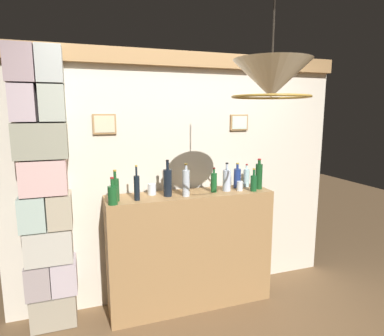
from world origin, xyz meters
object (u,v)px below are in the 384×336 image
at_px(liquor_bottle_whiskey, 169,182).
at_px(liquor_bottle_brandy, 115,189).
at_px(liquor_bottle_gin, 259,176).
at_px(liquor_bottle_port, 254,183).
at_px(liquor_bottle_scotch, 246,177).
at_px(liquor_bottle_sherry, 186,183).
at_px(glass_tumbler_highball, 152,189).
at_px(liquor_bottle_bourbon, 113,195).
at_px(liquor_bottle_tequila, 214,182).
at_px(glass_tumbler_rocks, 240,186).
at_px(pendant_lamp, 272,80).
at_px(liquor_bottle_mezcal, 237,178).
at_px(liquor_bottle_rye, 168,182).
at_px(liquor_bottle_amaro, 137,187).
at_px(liquor_bottle_vermouth, 227,180).

height_order(liquor_bottle_whiskey, liquor_bottle_brandy, liquor_bottle_whiskey).
bearing_deg(liquor_bottle_gin, liquor_bottle_port, -144.54).
bearing_deg(liquor_bottle_port, liquor_bottle_gin, 35.46).
relative_size(liquor_bottle_scotch, liquor_bottle_brandy, 0.86).
height_order(liquor_bottle_sherry, glass_tumbler_highball, liquor_bottle_sherry).
height_order(liquor_bottle_bourbon, liquor_bottle_tequila, liquor_bottle_tequila).
bearing_deg(liquor_bottle_tequila, liquor_bottle_port, -13.01).
bearing_deg(glass_tumbler_rocks, liquor_bottle_brandy, 179.53).
xyz_separation_m(liquor_bottle_whiskey, pendant_lamp, (0.40, -1.07, 0.85)).
bearing_deg(pendant_lamp, liquor_bottle_whiskey, 110.64).
height_order(liquor_bottle_mezcal, glass_tumbler_highball, liquor_bottle_mezcal).
bearing_deg(pendant_lamp, liquor_bottle_bourbon, 139.12).
bearing_deg(liquor_bottle_port, liquor_bottle_rye, 174.39).
height_order(liquor_bottle_amaro, glass_tumbler_highball, liquor_bottle_amaro).
bearing_deg(liquor_bottle_scotch, liquor_bottle_rye, -172.40).
relative_size(liquor_bottle_mezcal, liquor_bottle_amaro, 0.82).
xyz_separation_m(liquor_bottle_sherry, glass_tumbler_rocks, (0.56, 0.03, -0.08)).
xyz_separation_m(liquor_bottle_vermouth, liquor_bottle_rye, (-0.59, -0.01, 0.02)).
distance_m(liquor_bottle_mezcal, liquor_bottle_sherry, 0.61).
relative_size(liquor_bottle_mezcal, liquor_bottle_vermouth, 0.92).
relative_size(liquor_bottle_port, glass_tumbler_rocks, 2.40).
xyz_separation_m(liquor_bottle_tequila, glass_tumbler_rocks, (0.26, -0.03, -0.05)).
height_order(liquor_bottle_mezcal, liquor_bottle_brandy, liquor_bottle_brandy).
distance_m(liquor_bottle_brandy, liquor_bottle_port, 1.30).
relative_size(liquor_bottle_scotch, liquor_bottle_whiskey, 0.82).
height_order(liquor_bottle_bourbon, liquor_bottle_whiskey, liquor_bottle_whiskey).
xyz_separation_m(liquor_bottle_scotch, liquor_bottle_brandy, (-1.33, -0.13, 0.01)).
xyz_separation_m(liquor_bottle_brandy, glass_tumbler_rocks, (1.18, -0.01, -0.06)).
bearing_deg(glass_tumbler_rocks, liquor_bottle_vermouth, 163.43).
distance_m(liquor_bottle_vermouth, liquor_bottle_tequila, 0.14).
distance_m(liquor_bottle_bourbon, liquor_bottle_amaro, 0.22).
bearing_deg(liquor_bottle_vermouth, glass_tumbler_highball, 172.98).
relative_size(liquor_bottle_port, pendant_lamp, 0.33).
bearing_deg(glass_tumbler_highball, liquor_bottle_sherry, -28.68).
bearing_deg(liquor_bottle_brandy, liquor_bottle_sherry, -3.56).
distance_m(liquor_bottle_scotch, glass_tumbler_highball, 0.99).
bearing_deg(liquor_bottle_mezcal, glass_tumbler_highball, 179.87).
bearing_deg(liquor_bottle_gin, glass_tumbler_highball, 173.79).
height_order(liquor_bottle_rye, pendant_lamp, pendant_lamp).
relative_size(liquor_bottle_sherry, pendant_lamp, 0.44).
height_order(liquor_bottle_rye, glass_tumbler_rocks, liquor_bottle_rye).
distance_m(liquor_bottle_amaro, glass_tumbler_rocks, 1.01).
xyz_separation_m(liquor_bottle_gin, liquor_bottle_rye, (-0.93, 0.01, -0.00)).
xyz_separation_m(liquor_bottle_brandy, liquor_bottle_vermouth, (1.06, 0.03, 0.00)).
bearing_deg(liquor_bottle_rye, liquor_bottle_sherry, -18.90).
bearing_deg(liquor_bottle_tequila, glass_tumbler_rocks, -6.67).
relative_size(liquor_bottle_vermouth, liquor_bottle_amaro, 0.90).
bearing_deg(liquor_bottle_bourbon, liquor_bottle_scotch, 9.71).
height_order(liquor_bottle_whiskey, glass_tumbler_highball, liquor_bottle_whiskey).
bearing_deg(liquor_bottle_sherry, liquor_bottle_rye, 161.10).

